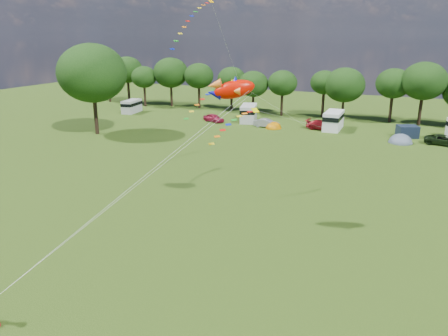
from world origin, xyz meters
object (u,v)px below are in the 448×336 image
at_px(car_a, 214,118).
at_px(campervan_a, 132,106).
at_px(campervan_c, 333,120).
at_px(campervan_b, 249,113).
at_px(car_c, 322,125).
at_px(tent_greyblue, 400,143).
at_px(car_d, 444,140).
at_px(big_tree, 92,73).
at_px(car_b, 267,123).
at_px(fish_kite, 230,89).
at_px(tent_orange, 273,128).

xyz_separation_m(car_a, campervan_a, (-18.32, 1.94, 0.60)).
distance_m(car_a, campervan_c, 19.99).
relative_size(campervan_a, campervan_b, 0.83).
distance_m(car_c, tent_greyblue, 12.44).
bearing_deg(campervan_a, car_d, -102.56).
relative_size(car_d, campervan_b, 0.80).
bearing_deg(campervan_c, big_tree, 118.18).
xyz_separation_m(car_a, tent_greyblue, (30.12, -2.88, -0.67)).
height_order(big_tree, car_a, big_tree).
bearing_deg(car_d, car_a, 94.55).
xyz_separation_m(car_b, fish_kite, (9.02, -35.80, 9.84)).
height_order(car_c, campervan_b, campervan_b).
bearing_deg(car_a, big_tree, 164.11).
height_order(car_c, tent_greyblue, car_c).
relative_size(car_a, car_b, 1.07).
relative_size(car_d, fish_kite, 1.29).
xyz_separation_m(car_b, car_c, (8.61, 1.82, 0.06)).
height_order(car_a, tent_greyblue, car_a).
xyz_separation_m(car_c, campervan_c, (1.47, 1.01, 0.79)).
relative_size(car_a, fish_kite, 1.07).
relative_size(big_tree, car_c, 2.69).
bearing_deg(tent_greyblue, fish_kite, -108.65).
bearing_deg(big_tree, campervan_b, 46.65).
xyz_separation_m(car_d, tent_orange, (-24.51, 1.00, -0.66)).
bearing_deg(tent_greyblue, car_a, 174.55).
bearing_deg(car_c, campervan_a, 94.71).
height_order(car_d, campervan_c, campervan_c).
height_order(campervan_a, campervan_c, campervan_c).
distance_m(car_d, fish_kite, 39.63).
height_order(campervan_a, tent_greyblue, campervan_a).
relative_size(big_tree, car_a, 3.20).
distance_m(campervan_a, campervan_c, 38.18).
distance_m(big_tree, campervan_a, 20.19).
bearing_deg(tent_orange, fish_kite, -77.69).
bearing_deg(campervan_c, car_c, 123.52).
xyz_separation_m(campervan_b, tent_greyblue, (24.81, -5.68, -1.51)).
bearing_deg(campervan_b, tent_greyblue, -118.22).
relative_size(big_tree, tent_orange, 4.75).
bearing_deg(big_tree, tent_orange, 32.52).
xyz_separation_m(big_tree, fish_kite, (30.88, -20.81, 1.51)).
bearing_deg(car_d, campervan_a, 93.53).
bearing_deg(big_tree, car_c, 28.88).
height_order(car_a, tent_orange, car_a).
height_order(big_tree, campervan_c, big_tree).
distance_m(car_a, fish_kite, 42.16).
bearing_deg(campervan_c, fish_kite, 177.45).
bearing_deg(car_a, car_b, -71.90).
bearing_deg(campervan_a, car_a, -104.53).
bearing_deg(big_tree, car_d, 16.09).
distance_m(car_b, car_d, 25.79).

